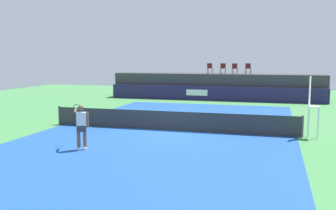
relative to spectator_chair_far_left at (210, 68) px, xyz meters
The scene contains 14 objects.
ground_plane 12.65m from the spectator_chair_far_left, 87.06° to the right, with size 48.00×48.00×0.00m, color #3D7A42.
court_inner 15.59m from the spectator_chair_far_left, 87.63° to the right, with size 12.00×22.00×0.00m, color #1C478C.
sponsor_wall 2.86m from the spectator_chair_far_left, 71.15° to the right, with size 18.00×0.22×1.20m.
spectator_platform 1.72m from the spectator_chair_far_left, ahead, with size 18.00×2.80×2.20m, color #38383D.
spectator_chair_far_left is the anchor object (origin of this frame).
spectator_chair_left 1.17m from the spectator_chair_far_left, ahead, with size 0.47×0.47×0.89m.
spectator_chair_center 2.19m from the spectator_chair_far_left, ahead, with size 0.48×0.48×0.89m.
spectator_chair_right 3.28m from the spectator_chair_far_left, ahead, with size 0.47×0.47×0.89m.
umpire_chair 16.95m from the spectator_chair_far_left, 64.91° to the right, with size 0.52×0.52×2.76m.
tennis_net 15.52m from the spectator_chair_far_left, 87.63° to the right, with size 12.40×0.02×0.95m, color #2D2D2D.
net_post_near 16.47m from the spectator_chair_far_left, 109.94° to the right, with size 0.10×0.10×1.00m, color #4C4C51.
net_post_far 16.94m from the spectator_chair_far_left, 65.99° to the right, with size 0.10×0.10×1.00m, color #4C4C51.
tennis_player 20.27m from the spectator_chair_far_left, 94.66° to the right, with size 1.03×1.06×1.77m.
tennis_ball 16.60m from the spectator_chair_far_left, 101.81° to the right, with size 0.07×0.07×0.07m, color #D8EA33.
Camera 1 is at (4.98, -18.01, 3.59)m, focal length 40.94 mm.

